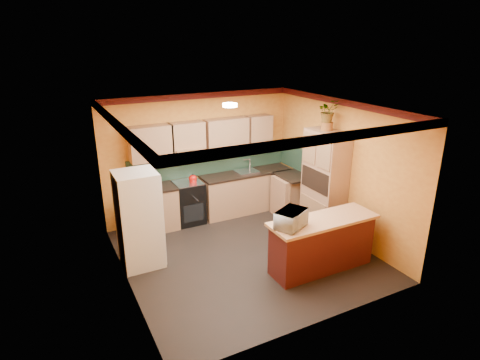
# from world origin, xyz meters

# --- Properties ---
(room_shell) EXTENTS (4.24, 4.24, 2.72)m
(room_shell) POSITION_xyz_m (0.02, 0.28, 2.09)
(room_shell) COLOR black
(room_shell) RESTS_ON ground
(base_cabinets_back) EXTENTS (3.65, 0.60, 0.88)m
(base_cabinets_back) POSITION_xyz_m (0.21, 1.80, 0.44)
(base_cabinets_back) COLOR tan
(base_cabinets_back) RESTS_ON ground
(countertop_back) EXTENTS (3.65, 0.62, 0.04)m
(countertop_back) POSITION_xyz_m (0.21, 1.80, 0.90)
(countertop_back) COLOR black
(countertop_back) RESTS_ON base_cabinets_back
(stove) EXTENTS (0.58, 0.58, 0.91)m
(stove) POSITION_xyz_m (-0.42, 1.80, 0.46)
(stove) COLOR black
(stove) RESTS_ON ground
(kettle) EXTENTS (0.23, 0.23, 0.18)m
(kettle) POSITION_xyz_m (-0.32, 1.75, 1.00)
(kettle) COLOR #B3110B
(kettle) RESTS_ON stove
(sink) EXTENTS (0.48, 0.40, 0.03)m
(sink) POSITION_xyz_m (0.98, 1.80, 0.94)
(sink) COLOR silver
(sink) RESTS_ON countertop_back
(base_cabinets_right) EXTENTS (0.60, 0.80, 0.88)m
(base_cabinets_right) POSITION_xyz_m (1.80, 1.15, 0.44)
(base_cabinets_right) COLOR tan
(base_cabinets_right) RESTS_ON ground
(countertop_right) EXTENTS (0.62, 0.80, 0.04)m
(countertop_right) POSITION_xyz_m (1.80, 1.15, 0.90)
(countertop_right) COLOR black
(countertop_right) RESTS_ON base_cabinets_right
(fridge) EXTENTS (0.68, 0.66, 1.70)m
(fridge) POSITION_xyz_m (-1.75, 0.58, 0.85)
(fridge) COLOR silver
(fridge) RESTS_ON ground
(pantry) EXTENTS (0.48, 0.90, 2.10)m
(pantry) POSITION_xyz_m (1.85, 0.15, 1.05)
(pantry) COLOR tan
(pantry) RESTS_ON ground
(fern_pot) EXTENTS (0.22, 0.22, 0.16)m
(fern_pot) POSITION_xyz_m (1.85, 0.20, 2.18)
(fern_pot) COLOR brown
(fern_pot) RESTS_ON pantry
(fern) EXTENTS (0.43, 0.38, 0.43)m
(fern) POSITION_xyz_m (1.85, 0.20, 2.47)
(fern) COLOR tan
(fern) RESTS_ON fern_pot
(breakfast_bar) EXTENTS (1.80, 0.55, 0.88)m
(breakfast_bar) POSITION_xyz_m (0.95, -0.98, 0.44)
(breakfast_bar) COLOR #521314
(breakfast_bar) RESTS_ON ground
(bar_top) EXTENTS (1.90, 0.65, 0.05)m
(bar_top) POSITION_xyz_m (0.95, -0.98, 0.91)
(bar_top) COLOR tan
(bar_top) RESTS_ON breakfast_bar
(microwave) EXTENTS (0.62, 0.55, 0.29)m
(microwave) POSITION_xyz_m (0.30, -0.98, 1.07)
(microwave) COLOR silver
(microwave) RESTS_ON bar_top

